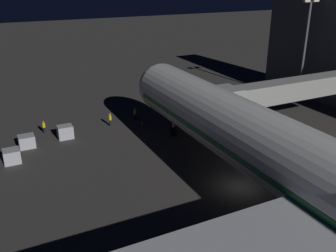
{
  "coord_description": "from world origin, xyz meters",
  "views": [
    {
      "loc": [
        20.67,
        25.62,
        19.49
      ],
      "look_at": [
        3.0,
        -9.97,
        3.5
      ],
      "focal_mm": 40.03,
      "sensor_mm": 36.0,
      "label": 1
    }
  ],
  "objects_px": {
    "baggage_container_mid_row": "(65,132)",
    "baggage_container_far_row": "(12,156)",
    "ground_crew_walking_aft": "(44,127)",
    "ground_crew_near_nose_gear": "(110,119)",
    "traffic_cone_nose_port": "(169,118)",
    "jet_bridge": "(276,92)",
    "apron_floodlight_mast": "(305,43)",
    "baggage_container_near_belt": "(27,141)",
    "traffic_cone_nose_starboard": "(142,123)",
    "ground_crew_by_tug": "(135,114)"
  },
  "relations": [
    {
      "from": "apron_floodlight_mast",
      "to": "traffic_cone_nose_starboard",
      "type": "height_order",
      "value": "apron_floodlight_mast"
    },
    {
      "from": "baggage_container_mid_row",
      "to": "ground_crew_by_tug",
      "type": "relative_size",
      "value": 1.06
    },
    {
      "from": "baggage_container_far_row",
      "to": "traffic_cone_nose_starboard",
      "type": "distance_m",
      "value": 17.97
    },
    {
      "from": "baggage_container_far_row",
      "to": "jet_bridge",
      "type": "bearing_deg",
      "value": 168.41
    },
    {
      "from": "baggage_container_far_row",
      "to": "ground_crew_walking_aft",
      "type": "height_order",
      "value": "ground_crew_walking_aft"
    },
    {
      "from": "jet_bridge",
      "to": "traffic_cone_nose_port",
      "type": "bearing_deg",
      "value": -47.73
    },
    {
      "from": "baggage_container_near_belt",
      "to": "baggage_container_mid_row",
      "type": "xyz_separation_m",
      "value": [
        -4.8,
        -0.71,
        0.08
      ]
    },
    {
      "from": "baggage_container_near_belt",
      "to": "ground_crew_walking_aft",
      "type": "xyz_separation_m",
      "value": [
        -2.62,
        -3.56,
        0.2
      ]
    },
    {
      "from": "baggage_container_mid_row",
      "to": "traffic_cone_nose_starboard",
      "type": "bearing_deg",
      "value": -179.65
    },
    {
      "from": "apron_floodlight_mast",
      "to": "ground_crew_by_tug",
      "type": "xyz_separation_m",
      "value": [
        27.86,
        -3.65,
        -8.62
      ]
    },
    {
      "from": "apron_floodlight_mast",
      "to": "baggage_container_near_belt",
      "type": "relative_size",
      "value": 8.73
    },
    {
      "from": "ground_crew_by_tug",
      "to": "traffic_cone_nose_port",
      "type": "bearing_deg",
      "value": 156.06
    },
    {
      "from": "jet_bridge",
      "to": "ground_crew_by_tug",
      "type": "relative_size",
      "value": 12.56
    },
    {
      "from": "jet_bridge",
      "to": "baggage_container_mid_row",
      "type": "height_order",
      "value": "jet_bridge"
    },
    {
      "from": "apron_floodlight_mast",
      "to": "ground_crew_by_tug",
      "type": "relative_size",
      "value": 9.19
    },
    {
      "from": "ground_crew_near_nose_gear",
      "to": "ground_crew_by_tug",
      "type": "xyz_separation_m",
      "value": [
        -3.94,
        -0.6,
        -0.03
      ]
    },
    {
      "from": "jet_bridge",
      "to": "baggage_container_near_belt",
      "type": "xyz_separation_m",
      "value": [
        29.61,
        -10.0,
        -4.98
      ]
    },
    {
      "from": "ground_crew_near_nose_gear",
      "to": "traffic_cone_nose_port",
      "type": "bearing_deg",
      "value": 170.51
    },
    {
      "from": "traffic_cone_nose_port",
      "to": "ground_crew_near_nose_gear",
      "type": "bearing_deg",
      "value": -9.49
    },
    {
      "from": "baggage_container_mid_row",
      "to": "ground_crew_walking_aft",
      "type": "relative_size",
      "value": 1.08
    },
    {
      "from": "baggage_container_near_belt",
      "to": "traffic_cone_nose_starboard",
      "type": "height_order",
      "value": "baggage_container_near_belt"
    },
    {
      "from": "apron_floodlight_mast",
      "to": "ground_crew_walking_aft",
      "type": "xyz_separation_m",
      "value": [
        40.5,
        -4.41,
        -8.64
      ]
    },
    {
      "from": "ground_crew_near_nose_gear",
      "to": "ground_crew_by_tug",
      "type": "relative_size",
      "value": 1.04
    },
    {
      "from": "apron_floodlight_mast",
      "to": "baggage_container_far_row",
      "type": "height_order",
      "value": "apron_floodlight_mast"
    },
    {
      "from": "baggage_container_far_row",
      "to": "ground_crew_walking_aft",
      "type": "relative_size",
      "value": 1.02
    },
    {
      "from": "baggage_container_mid_row",
      "to": "ground_crew_walking_aft",
      "type": "distance_m",
      "value": 3.59
    },
    {
      "from": "traffic_cone_nose_port",
      "to": "baggage_container_near_belt",
      "type": "bearing_deg",
      "value": 2.23
    },
    {
      "from": "baggage_container_near_belt",
      "to": "ground_crew_by_tug",
      "type": "relative_size",
      "value": 1.05
    },
    {
      "from": "jet_bridge",
      "to": "traffic_cone_nose_port",
      "type": "height_order",
      "value": "jet_bridge"
    },
    {
      "from": "apron_floodlight_mast",
      "to": "baggage_container_far_row",
      "type": "distance_m",
      "value": 46.07
    },
    {
      "from": "ground_crew_near_nose_gear",
      "to": "traffic_cone_nose_port",
      "type": "xyz_separation_m",
      "value": [
        -8.51,
        1.42,
        -0.74
      ]
    },
    {
      "from": "apron_floodlight_mast",
      "to": "baggage_container_near_belt",
      "type": "bearing_deg",
      "value": -1.13
    },
    {
      "from": "apron_floodlight_mast",
      "to": "ground_crew_near_nose_gear",
      "type": "bearing_deg",
      "value": -5.46
    },
    {
      "from": "baggage_container_mid_row",
      "to": "ground_crew_by_tug",
      "type": "bearing_deg",
      "value": -168.69
    },
    {
      "from": "ground_crew_by_tug",
      "to": "traffic_cone_nose_starboard",
      "type": "bearing_deg",
      "value": 94.63
    },
    {
      "from": "jet_bridge",
      "to": "baggage_container_mid_row",
      "type": "distance_m",
      "value": 27.47
    },
    {
      "from": "baggage_container_mid_row",
      "to": "traffic_cone_nose_starboard",
      "type": "distance_m",
      "value": 10.64
    },
    {
      "from": "baggage_container_mid_row",
      "to": "baggage_container_far_row",
      "type": "xyz_separation_m",
      "value": [
        6.82,
        4.22,
        -0.06
      ]
    },
    {
      "from": "baggage_container_mid_row",
      "to": "ground_crew_by_tug",
      "type": "xyz_separation_m",
      "value": [
        -10.46,
        -2.09,
        0.14
      ]
    },
    {
      "from": "baggage_container_far_row",
      "to": "traffic_cone_nose_starboard",
      "type": "bearing_deg",
      "value": -166.2
    },
    {
      "from": "ground_crew_near_nose_gear",
      "to": "traffic_cone_nose_starboard",
      "type": "bearing_deg",
      "value": 160.91
    },
    {
      "from": "baggage_container_far_row",
      "to": "baggage_container_near_belt",
      "type": "bearing_deg",
      "value": -119.92
    },
    {
      "from": "jet_bridge",
      "to": "apron_floodlight_mast",
      "type": "bearing_deg",
      "value": -145.87
    },
    {
      "from": "jet_bridge",
      "to": "ground_crew_by_tug",
      "type": "bearing_deg",
      "value": -41.71
    },
    {
      "from": "jet_bridge",
      "to": "baggage_container_mid_row",
      "type": "bearing_deg",
      "value": -23.34
    },
    {
      "from": "baggage_container_mid_row",
      "to": "baggage_container_far_row",
      "type": "bearing_deg",
      "value": 31.74
    },
    {
      "from": "ground_crew_walking_aft",
      "to": "traffic_cone_nose_port",
      "type": "relative_size",
      "value": 3.17
    },
    {
      "from": "jet_bridge",
      "to": "apron_floodlight_mast",
      "type": "relative_size",
      "value": 1.37
    },
    {
      "from": "apron_floodlight_mast",
      "to": "traffic_cone_nose_starboard",
      "type": "xyz_separation_m",
      "value": [
        27.7,
        -1.62,
        -9.32
      ]
    },
    {
      "from": "baggage_container_near_belt",
      "to": "traffic_cone_nose_port",
      "type": "relative_size",
      "value": 3.41
    }
  ]
}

